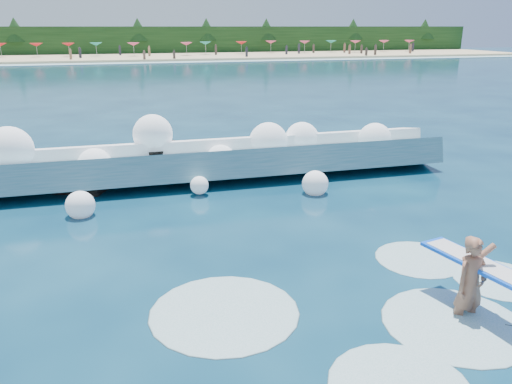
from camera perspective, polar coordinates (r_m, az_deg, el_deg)
The scene contains 11 objects.
ground at distance 10.61m, azimuth -5.04°, elevation -10.18°, with size 200.00×200.00×0.00m, color #082842.
beach at distance 87.33m, azimuth -14.79°, elevation 14.66°, with size 140.00×20.00×0.40m, color tan.
wet_band at distance 76.37m, azimuth -14.59°, elevation 14.09°, with size 140.00×5.00×0.08m, color silver.
treeline at distance 97.23m, azimuth -15.04°, elevation 16.33°, with size 140.00×4.00×5.00m, color black.
breaking_wave at distance 17.44m, azimuth -8.63°, elevation 3.26°, with size 18.74×2.89×1.62m.
rock_cluster at distance 17.86m, azimuth -20.29°, elevation 2.07°, with size 7.91×3.10×1.21m.
surfer_with_board at distance 9.96m, azimuth 23.61°, elevation -9.31°, with size 1.20×3.02×1.87m.
wave_spray at distance 17.20m, azimuth -9.11°, elevation 4.77°, with size 15.51×4.52×2.29m.
surf_foam at distance 9.79m, azimuth 13.67°, elevation -13.32°, with size 9.36×5.75×0.14m.
beach_umbrellas at distance 89.04m, azimuth -14.91°, elevation 16.04°, with size 111.18×6.47×0.50m.
beachgoers at distance 85.57m, azimuth -17.00°, elevation 15.04°, with size 109.56×13.61×1.92m.
Camera 1 is at (-1.57, -9.18, 5.07)m, focal length 35.00 mm.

